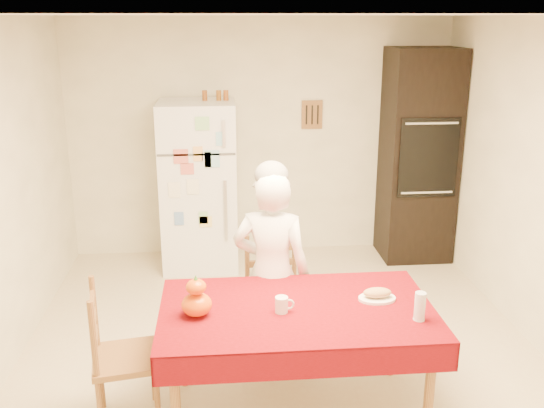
{
  "coord_description": "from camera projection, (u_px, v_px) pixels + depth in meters",
  "views": [
    {
      "loc": [
        -0.44,
        -4.08,
        2.49
      ],
      "look_at": [
        -0.06,
        0.2,
        1.16
      ],
      "focal_mm": 40.0,
      "sensor_mm": 36.0,
      "label": 1
    }
  ],
  "objects": [
    {
      "name": "floor",
      "position": [
        281.0,
        355.0,
        4.65
      ],
      "size": [
        4.5,
        4.5,
        0.0
      ],
      "primitive_type": "plane",
      "color": "#C8B390",
      "rests_on": "ground"
    },
    {
      "name": "room_shell",
      "position": [
        283.0,
        148.0,
        4.17
      ],
      "size": [
        4.02,
        4.52,
        2.51
      ],
      "color": "#F5EECE",
      "rests_on": "ground"
    },
    {
      "name": "refrigerator",
      "position": [
        199.0,
        186.0,
        6.13
      ],
      "size": [
        0.75,
        0.74,
        1.7
      ],
      "color": "white",
      "rests_on": "floor"
    },
    {
      "name": "oven_cabinet",
      "position": [
        418.0,
        156.0,
        6.3
      ],
      "size": [
        0.7,
        0.62,
        2.2
      ],
      "color": "black",
      "rests_on": "floor"
    },
    {
      "name": "dining_table",
      "position": [
        297.0,
        318.0,
        3.78
      ],
      "size": [
        1.7,
        1.0,
        0.76
      ],
      "color": "brown",
      "rests_on": "floor"
    },
    {
      "name": "chair_far",
      "position": [
        273.0,
        295.0,
        4.51
      ],
      "size": [
        0.45,
        0.43,
        0.95
      ],
      "rotation": [
        0.0,
        0.0,
        0.09
      ],
      "color": "brown",
      "rests_on": "floor"
    },
    {
      "name": "chair_left",
      "position": [
        114.0,
        352.0,
        3.75
      ],
      "size": [
        0.46,
        0.48,
        0.95
      ],
      "rotation": [
        0.0,
        0.0,
        1.74
      ],
      "color": "brown",
      "rests_on": "floor"
    },
    {
      "name": "seated_woman",
      "position": [
        271.0,
        273.0,
        4.27
      ],
      "size": [
        0.62,
        0.49,
        1.51
      ],
      "primitive_type": "imported",
      "rotation": [
        0.0,
        0.0,
        2.89
      ],
      "color": "white",
      "rests_on": "floor"
    },
    {
      "name": "coffee_mug",
      "position": [
        282.0,
        305.0,
        3.69
      ],
      "size": [
        0.08,
        0.08,
        0.1
      ],
      "primitive_type": "cylinder",
      "color": "silver",
      "rests_on": "dining_table"
    },
    {
      "name": "pumpkin_lower",
      "position": [
        197.0,
        305.0,
        3.65
      ],
      "size": [
        0.19,
        0.19,
        0.14
      ],
      "primitive_type": "ellipsoid",
      "color": "#D04A04",
      "rests_on": "dining_table"
    },
    {
      "name": "pumpkin_upper",
      "position": [
        196.0,
        287.0,
        3.61
      ],
      "size": [
        0.12,
        0.12,
        0.09
      ],
      "primitive_type": "ellipsoid",
      "color": "#CD5304",
      "rests_on": "pumpkin_lower"
    },
    {
      "name": "wine_glass",
      "position": [
        420.0,
        306.0,
        3.58
      ],
      "size": [
        0.07,
        0.07,
        0.18
      ],
      "primitive_type": "cylinder",
      "color": "silver",
      "rests_on": "dining_table"
    },
    {
      "name": "bread_plate",
      "position": [
        377.0,
        298.0,
        3.86
      ],
      "size": [
        0.24,
        0.24,
        0.02
      ],
      "primitive_type": "cylinder",
      "color": "white",
      "rests_on": "dining_table"
    },
    {
      "name": "bread_loaf",
      "position": [
        377.0,
        293.0,
        3.85
      ],
      "size": [
        0.18,
        0.1,
        0.06
      ],
      "primitive_type": "ellipsoid",
      "color": "tan",
      "rests_on": "bread_plate"
    },
    {
      "name": "spice_jar_left",
      "position": [
        205.0,
        96.0,
        5.92
      ],
      "size": [
        0.05,
        0.05,
        0.1
      ],
      "primitive_type": "cylinder",
      "color": "brown",
      "rests_on": "refrigerator"
    },
    {
      "name": "spice_jar_mid",
      "position": [
        219.0,
        95.0,
        5.93
      ],
      "size": [
        0.05,
        0.05,
        0.1
      ],
      "primitive_type": "cylinder",
      "color": "brown",
      "rests_on": "refrigerator"
    },
    {
      "name": "spice_jar_right",
      "position": [
        226.0,
        95.0,
        5.94
      ],
      "size": [
        0.05,
        0.05,
        0.1
      ],
      "primitive_type": "cylinder",
      "color": "#914B1A",
      "rests_on": "refrigerator"
    }
  ]
}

